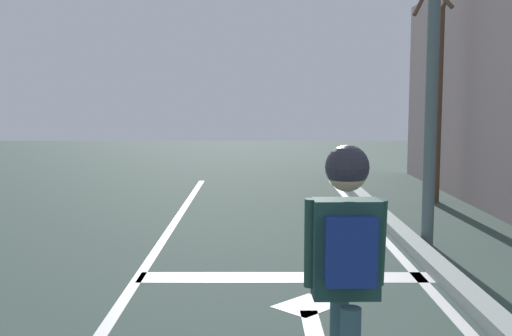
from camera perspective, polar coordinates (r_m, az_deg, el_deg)
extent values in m
cube|color=silver|center=(6.86, 2.53, -9.98)|extent=(3.20, 0.40, 0.01)
cube|color=silver|center=(6.01, 4.51, -12.42)|extent=(0.71, 0.71, 0.01)
cube|color=#1F423B|center=(3.44, 8.04, -7.32)|extent=(0.37, 0.19, 0.54)
cylinder|color=#1F423B|center=(3.44, 4.82, -6.87)|extent=(0.07, 0.08, 0.49)
cylinder|color=#1F423B|center=(3.50, 11.04, -6.73)|extent=(0.07, 0.13, 0.50)
sphere|color=tan|center=(3.37, 8.15, -0.35)|extent=(0.21, 0.21, 0.21)
sphere|color=#292932|center=(3.36, 8.15, 0.10)|extent=(0.24, 0.24, 0.24)
cube|color=navy|center=(3.30, 8.45, -7.55)|extent=(0.26, 0.15, 0.36)
cylinder|color=#506364|center=(8.42, 15.71, 10.56)|extent=(0.16, 0.16, 5.16)
cylinder|color=brown|center=(12.04, 15.96, 5.47)|extent=(0.22, 0.22, 3.59)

